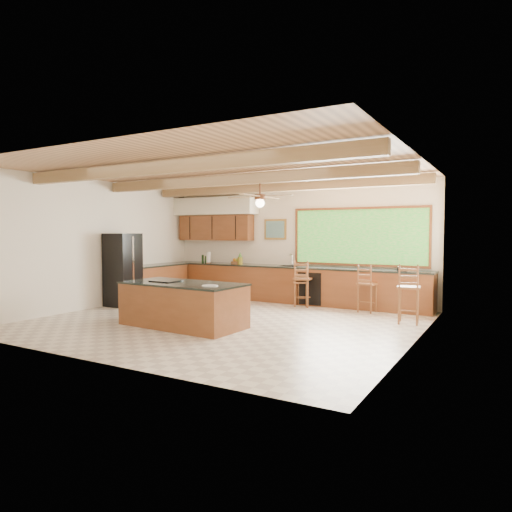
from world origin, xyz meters
The scene contains 9 objects.
ground centered at (0.00, 0.00, 0.00)m, with size 7.20×7.20×0.00m, color beige.
room_shell centered at (-0.17, 0.65, 2.21)m, with size 7.27×6.54×3.02m.
counter_run centered at (-0.82, 2.52, 0.46)m, with size 7.12×3.10×1.24m.
island centered at (-0.46, -0.77, 0.42)m, with size 2.44×1.25×0.85m.
refrigerator centered at (-3.22, 0.40, 0.87)m, with size 0.70×0.67×1.75m.
bar_stool_a centered at (0.60, 2.39, 0.66)m, with size 0.45×0.45×1.11m.
bar_stool_b centered at (0.54, 2.40, 0.57)m, with size 0.45×0.45×0.97m.
bar_stool_c centered at (2.14, 2.39, 0.62)m, with size 0.41×0.41×1.05m.
bar_stool_d centered at (3.20, 1.54, 0.69)m, with size 0.48×0.48×1.17m.
Camera 1 is at (4.96, -7.51, 1.78)m, focal length 32.00 mm.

